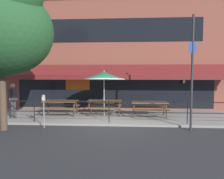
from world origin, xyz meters
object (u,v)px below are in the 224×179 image
at_px(picnic_table_left, 60,104).
at_px(pedestrian_walking, 13,99).
at_px(street_tree_curbside, 2,25).
at_px(parking_meter_near, 44,101).
at_px(picnic_table_right, 149,105).
at_px(patio_umbrella_centre, 104,76).
at_px(picnic_table_centre, 105,103).
at_px(street_sign_pole, 192,72).

relative_size(picnic_table_left, pedestrian_walking, 1.05).
bearing_deg(pedestrian_walking, street_tree_curbside, -70.02).
height_order(pedestrian_walking, parking_meter_near, pedestrian_walking).
relative_size(picnic_table_right, parking_meter_near, 1.27).
height_order(patio_umbrella_centre, street_tree_curbside, street_tree_curbside).
bearing_deg(picnic_table_right, parking_meter_near, -154.11).
bearing_deg(parking_meter_near, picnic_table_right, 25.89).
xyz_separation_m(picnic_table_left, street_tree_curbside, (-1.36, -2.95, 3.48)).
height_order(picnic_table_centre, street_sign_pole, street_sign_pole).
xyz_separation_m(picnic_table_centre, picnic_table_right, (2.34, -0.46, 0.00)).
distance_m(picnic_table_centre, parking_meter_near, 3.58).
height_order(picnic_table_centre, patio_umbrella_centre, patio_umbrella_centre).
xyz_separation_m(pedestrian_walking, parking_meter_near, (2.12, -1.48, 0.09)).
distance_m(picnic_table_left, patio_umbrella_centre, 2.76).
relative_size(picnic_table_left, parking_meter_near, 1.27).
bearing_deg(picnic_table_centre, street_sign_pole, -35.42).
bearing_deg(pedestrian_walking, street_sign_pole, -10.03).
height_order(picnic_table_centre, picnic_table_right, same).
relative_size(picnic_table_left, street_sign_pole, 0.39).
distance_m(patio_umbrella_centre, street_tree_curbside, 5.14).
xyz_separation_m(pedestrian_walking, street_sign_pole, (8.20, -1.45, 1.31)).
distance_m(patio_umbrella_centre, pedestrian_walking, 4.67).
height_order(parking_meter_near, street_tree_curbside, street_tree_curbside).
xyz_separation_m(pedestrian_walking, street_tree_curbside, (0.72, -1.98, 3.13)).
bearing_deg(street_tree_curbside, picnic_table_right, 24.53).
xyz_separation_m(patio_umbrella_centre, street_sign_pole, (3.78, -2.42, 0.19)).
relative_size(parking_meter_near, street_sign_pole, 0.31).
bearing_deg(picnic_table_right, patio_umbrella_centre, 175.24).
height_order(picnic_table_right, pedestrian_walking, pedestrian_walking).
bearing_deg(patio_umbrella_centre, picnic_table_centre, 90.00).
xyz_separation_m(picnic_table_right, pedestrian_walking, (-6.76, -0.78, 0.35)).
bearing_deg(parking_meter_near, picnic_table_centre, 49.66).
bearing_deg(picnic_table_left, picnic_table_right, -2.41).
bearing_deg(parking_meter_near, picnic_table_left, 90.85).
relative_size(patio_umbrella_centre, pedestrian_walking, 1.39).
bearing_deg(patio_umbrella_centre, street_sign_pole, -32.68).
xyz_separation_m(picnic_table_right, patio_umbrella_centre, (-2.34, 0.19, 1.47)).
height_order(patio_umbrella_centre, parking_meter_near, patio_umbrella_centre).
distance_m(picnic_table_right, parking_meter_near, 5.18).
xyz_separation_m(patio_umbrella_centre, parking_meter_near, (-2.30, -2.45, -1.03)).
height_order(picnic_table_left, picnic_table_centre, same).
bearing_deg(picnic_table_centre, street_tree_curbside, -139.04).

